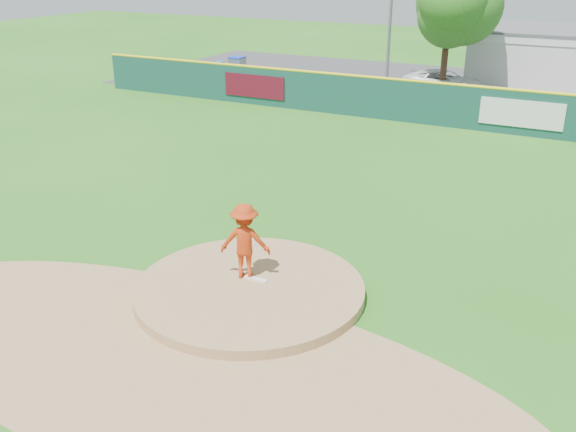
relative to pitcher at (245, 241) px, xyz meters
The scene contains 11 objects.
ground 1.28m from the pitcher, 48.79° to the right, with size 120.00×120.00×0.00m, color #286B19.
pitchers_mound 1.28m from the pitcher, 48.79° to the right, with size 5.50×5.50×0.50m, color #9E774C.
pitching_rubber 0.98m from the pitcher, 10.91° to the right, with size 0.60×0.15×0.04m, color white.
infield_dirt_arc 3.58m from the pitcher, 84.63° to the right, with size 15.40×15.40×0.01m, color #9E774C.
parking_lot 26.67m from the pitcher, 89.32° to the left, with size 44.00×16.00×0.02m, color #38383A.
pitcher is the anchor object (origin of this frame).
van 25.38m from the pitcher, 94.02° to the left, with size 2.14×4.64×1.29m, color white.
fence_banners 17.84m from the pitcher, 100.12° to the left, with size 17.23×0.04×1.20m.
playground_slide 28.12m from the pitcher, 122.03° to the left, with size 0.89×2.50×1.38m.
outfield_fence 17.64m from the pitcher, 88.97° to the left, with size 40.00×0.14×2.07m.
deciduous_tree 24.92m from the pitcher, 93.91° to the left, with size 5.60×5.60×7.36m.
Camera 1 is at (7.03, -11.57, 7.60)m, focal length 40.00 mm.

